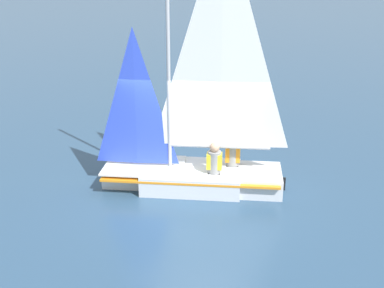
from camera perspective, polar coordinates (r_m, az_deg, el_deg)
The scene contains 4 objects.
ground_plane at distance 11.26m, azimuth -0.00°, elevation -4.99°, with size 260.00×260.00×0.00m, color #2D4C6B.
sailboat_main at distance 10.89m, azimuth 0.34°, elevation -0.79°, with size 3.83×3.78×5.99m.
sailor_helm at distance 10.81m, azimuth 2.66°, elevation -2.54°, with size 0.42×0.42×1.16m.
sailor_crew at distance 11.22m, azimuth 4.84°, elevation -1.63°, with size 0.42×0.42×1.16m.
Camera 1 is at (7.79, -6.49, 4.90)m, focal length 45.00 mm.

